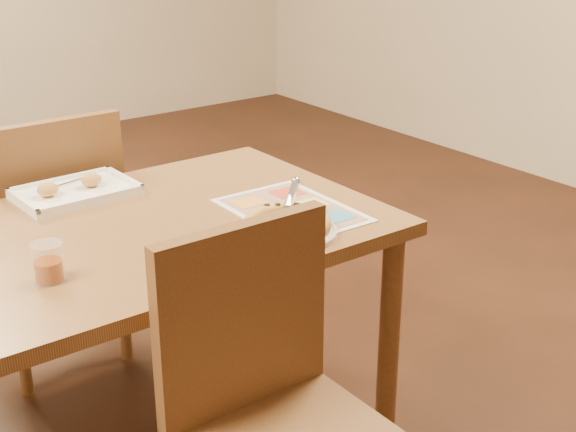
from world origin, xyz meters
TOP-DOWN VIEW (x-y plane):
  - dining_table at (0.00, 0.00)m, footprint 1.30×0.85m
  - chair_near at (0.00, -0.60)m, footprint 0.42×0.42m
  - chair_far at (-0.00, 0.60)m, footprint 0.42×0.42m
  - plate at (0.30, -0.27)m, footprint 0.29×0.29m
  - pizza at (0.30, -0.26)m, footprint 0.23×0.23m
  - pizza_cutter at (0.33, -0.24)m, footprint 0.11×0.10m
  - appetizer_tray at (-0.03, 0.31)m, footprint 0.33×0.24m
  - glass_tumbler at (-0.29, -0.16)m, footprint 0.07×0.07m
  - menu at (0.41, -0.15)m, footprint 0.29×0.40m

SIDE VIEW (x-z plane):
  - chair_near at x=0.00m, z-range 0.33..0.80m
  - chair_far at x=0.00m, z-range 0.33..0.80m
  - dining_table at x=0.00m, z-range 0.27..0.99m
  - menu at x=0.41m, z-range 0.72..0.72m
  - plate at x=0.30m, z-range 0.72..0.73m
  - appetizer_tray at x=-0.03m, z-range 0.70..0.76m
  - pizza at x=0.30m, z-range 0.73..0.76m
  - glass_tumbler at x=-0.29m, z-range 0.71..0.80m
  - pizza_cutter at x=0.33m, z-range 0.76..0.84m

